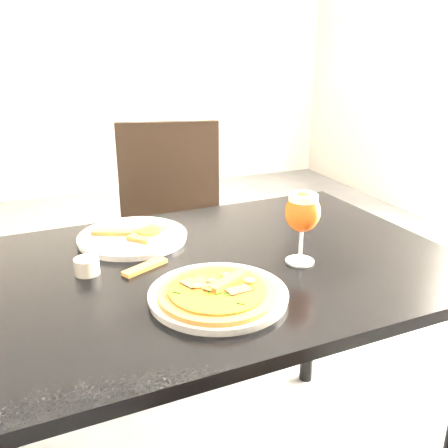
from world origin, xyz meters
name	(u,v)px	position (x,y,z in m)	size (l,w,h in m)	color
ground	(134,441)	(0.00, 0.00, 0.00)	(6.00, 6.00, 0.00)	#505052
dining_table	(212,295)	(0.17, -0.29, 0.66)	(1.23, 0.84, 0.75)	black
chair_far	(172,232)	(0.31, 0.51, 0.52)	(0.53, 0.53, 0.95)	black
plate_main	(218,295)	(0.12, -0.46, 0.76)	(0.29, 0.29, 0.02)	silver
pizza	(218,292)	(0.12, -0.47, 0.77)	(0.25, 0.25, 0.03)	#945E23
plate_second	(133,237)	(0.03, -0.07, 0.76)	(0.29, 0.29, 0.02)	silver
crust_scraps	(138,233)	(0.04, -0.08, 0.77)	(0.21, 0.15, 0.02)	#945E23
loose_crust	(145,267)	(0.02, -0.26, 0.75)	(0.12, 0.03, 0.01)	#945E23
sauce_cup	(87,265)	(-0.12, -0.24, 0.77)	(0.06, 0.06, 0.04)	beige
beer_glass	(303,213)	(0.38, -0.37, 0.88)	(0.09, 0.09, 0.18)	silver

